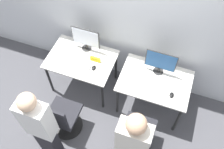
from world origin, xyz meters
TOP-DOWN VIEW (x-y plane):
  - ground_plane at (0.00, 0.00)m, footprint 20.00×20.00m
  - wall_back at (0.00, 0.85)m, footprint 12.00×0.05m
  - desk_left at (-0.59, 0.36)m, footprint 1.03×0.72m
  - monitor_left at (-0.59, 0.59)m, footprint 0.45×0.15m
  - keyboard_left at (-0.59, 0.26)m, footprint 0.41×0.15m
  - mouse_left at (-0.33, 0.25)m, footprint 0.06×0.09m
  - office_chair_left at (-0.53, -0.51)m, footprint 0.48×0.48m
  - person_left at (-0.55, -0.88)m, footprint 0.36×0.21m
  - desk_right at (0.59, 0.36)m, footprint 1.03×0.72m
  - monitor_right at (0.59, 0.54)m, footprint 0.45×0.15m
  - keyboard_right at (0.59, 0.21)m, footprint 0.41×0.15m
  - mouse_right at (0.86, 0.19)m, footprint 0.06×0.09m
  - office_chair_right at (0.57, -0.38)m, footprint 0.48×0.48m
  - person_right at (0.57, -0.75)m, footprint 0.36×0.21m
  - placard_left at (-0.36, 0.40)m, footprint 0.16×0.03m

SIDE VIEW (x-z plane):
  - ground_plane at x=0.00m, z-range 0.00..0.00m
  - office_chair_left at x=-0.53m, z-range -0.08..0.82m
  - office_chair_right at x=0.57m, z-range -0.08..0.82m
  - desk_left at x=-0.59m, z-range 0.27..0.98m
  - desk_right at x=0.59m, z-range 0.27..0.98m
  - keyboard_left at x=-0.59m, z-range 0.71..0.73m
  - keyboard_right at x=0.59m, z-range 0.71..0.73m
  - mouse_left at x=-0.33m, z-range 0.71..0.74m
  - mouse_right at x=0.86m, z-range 0.71..0.74m
  - placard_left at x=-0.36m, z-range 0.71..0.79m
  - person_left at x=-0.55m, z-range 0.07..1.64m
  - person_right at x=0.57m, z-range 0.07..1.70m
  - monitor_left at x=-0.59m, z-range 0.72..1.13m
  - monitor_right at x=0.59m, z-range 0.72..1.13m
  - wall_back at x=0.00m, z-range 0.00..2.80m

